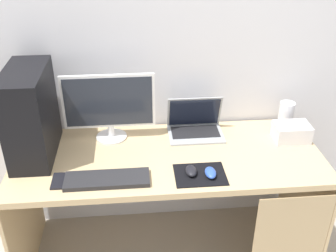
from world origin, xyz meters
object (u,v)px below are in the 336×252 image
Objects in this scene: laptop at (195,126)px; projector at (292,132)px; keyboard at (107,179)px; mouse_right at (210,173)px; cell_phone at (59,181)px; speaker at (286,115)px; monitor at (109,106)px; pc_tower at (31,114)px; mouse_left at (191,171)px.

laptop is 0.56m from projector.
mouse_right reaches higher than keyboard.
keyboard is at bearing -4.33° from cell_phone.
speaker reaches higher than mouse_right.
speaker is at bearing 3.20° from laptop.
speaker is 0.80× the size of projector.
monitor is 0.52m from laptop.
projector is at bearing -6.13° from monitor.
pc_tower is at bearing 143.39° from keyboard.
projector is at bearing -13.36° from laptop.
speaker is at bearing 40.36° from mouse_right.
pc_tower is 1.48m from speaker.
pc_tower is at bearing -179.60° from projector.
projector is 0.68m from mouse_left.
cell_phone is (-1.28, -0.28, -0.05)m from projector.
speaker reaches higher than projector.
laptop is at bearing 29.03° from cell_phone.
mouse_left is 1.00× the size of mouse_right.
monitor is at bearing 136.53° from mouse_left.
cell_phone is (0.15, -0.27, -0.24)m from pc_tower.
projector is at bearing 0.40° from pc_tower.
keyboard is at bearing -36.61° from pc_tower.
projector reaches higher than cell_phone.
pc_tower is 5.06× the size of mouse_right.
cell_phone is (-0.74, -0.41, -0.04)m from laptop.
projector is 0.61m from mouse_right.
mouse_right is 0.76m from cell_phone.
monitor is 5.37× the size of mouse_right.
mouse_right is (0.91, -0.30, -0.22)m from pc_tower.
pc_tower is at bearing 119.34° from cell_phone.
pc_tower is 0.98m from mouse_right.
cell_phone is at bearing -60.66° from pc_tower.
mouse_left is (0.81, -0.27, -0.22)m from pc_tower.
laptop is 3.35× the size of mouse_right.
speaker is (0.56, 0.03, 0.03)m from laptop.
speaker is 1.66× the size of mouse_right.
monitor reaches higher than mouse_right.
laptop is 0.42m from mouse_left.
speaker is at bearing 34.43° from mouse_left.
monitor is 0.51m from cell_phone.
keyboard is 3.23× the size of cell_phone.
monitor is (0.40, 0.12, -0.03)m from pc_tower.
laptop is 1.61× the size of projector.
monitor reaches higher than mouse_left.
speaker is at bearing 23.40° from keyboard.
mouse_left and mouse_right have the same top height.
mouse_left is at bearing 2.71° from keyboard.
monitor is 1.07m from speaker.
laptop is at bearing 91.79° from mouse_right.
projector is 1.09m from keyboard.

